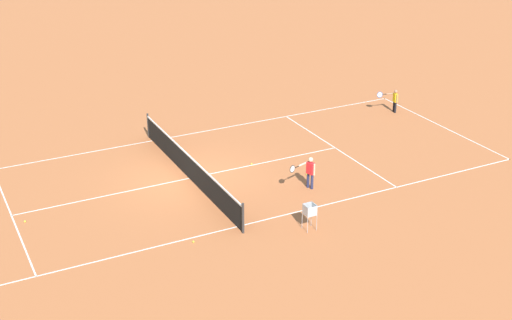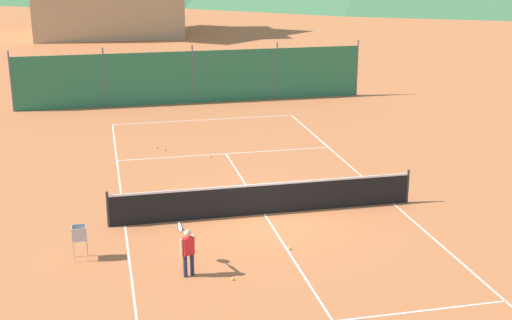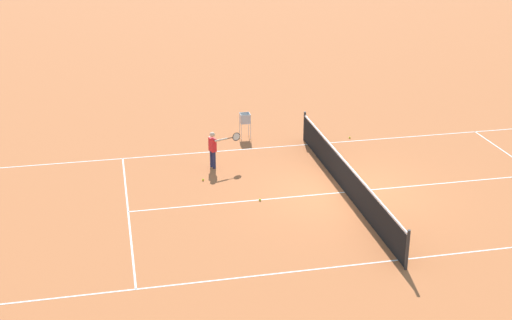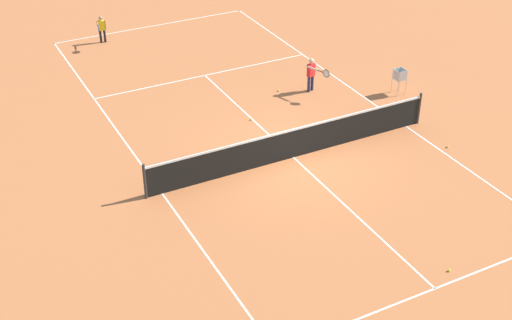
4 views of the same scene
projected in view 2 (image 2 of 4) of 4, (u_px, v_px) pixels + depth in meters
ground_plane at (264, 214)px, 21.21m from camera, size 600.00×600.00×0.00m
court_line_markings at (264, 214)px, 21.21m from camera, size 8.25×23.85×0.01m
tennis_net at (264, 198)px, 21.07m from camera, size 9.18×0.08×1.06m
windscreen_fence_far at (193, 77)px, 35.28m from camera, size 17.28×0.08×2.90m
player_near_service at (188, 248)px, 17.16m from camera, size 0.39×1.05×1.21m
tennis_ball_service_box at (308, 117)px, 32.63m from camera, size 0.07×0.07×0.07m
tennis_ball_mid_court at (157, 147)px, 27.91m from camera, size 0.07×0.07×0.07m
tennis_ball_alley_left at (233, 279)px, 17.08m from camera, size 0.07×0.07×0.07m
tennis_ball_by_net_left at (210, 156)px, 26.73m from camera, size 0.07×0.07×0.07m
tennis_ball_by_net_right at (165, 149)px, 27.65m from camera, size 0.07×0.07×0.07m
tennis_ball_alley_right at (113, 205)px, 21.82m from camera, size 0.07×0.07×0.07m
tennis_ball_far_corner at (289, 248)px, 18.78m from camera, size 0.07×0.07×0.07m
ball_hopper at (79, 235)px, 18.04m from camera, size 0.36×0.36×0.89m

